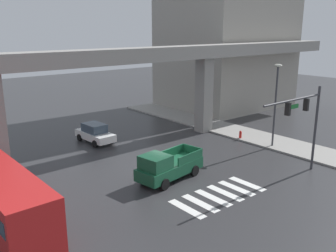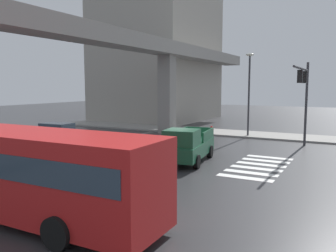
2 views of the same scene
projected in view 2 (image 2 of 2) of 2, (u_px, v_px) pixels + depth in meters
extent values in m
plane|color=#2D2D30|center=(173.00, 157.00, 21.96)|extent=(120.00, 120.00, 0.00)
cube|color=silver|center=(245.00, 178.00, 16.99)|extent=(0.55, 2.80, 0.01)
cube|color=silver|center=(251.00, 173.00, 17.95)|extent=(0.55, 2.80, 0.01)
cube|color=silver|center=(256.00, 168.00, 18.91)|extent=(0.55, 2.80, 0.01)
cube|color=silver|center=(261.00, 164.00, 19.87)|extent=(0.55, 2.80, 0.01)
cube|color=silver|center=(265.00, 161.00, 20.83)|extent=(0.55, 2.80, 0.01)
cube|color=silver|center=(270.00, 158.00, 21.79)|extent=(0.55, 2.80, 0.01)
cube|color=gray|center=(98.00, 35.00, 23.77)|extent=(58.50, 2.15, 1.20)
cube|color=gray|center=(167.00, 94.00, 32.81)|extent=(1.30, 1.30, 7.35)
cube|color=gray|center=(158.00, 5.00, 45.48)|extent=(15.26, 12.27, 29.92)
cube|color=gray|center=(212.00, 132.00, 33.36)|extent=(4.00, 36.00, 0.15)
cube|color=#14472D|center=(189.00, 149.00, 20.61)|extent=(5.33, 2.64, 0.80)
cube|color=#14472D|center=(182.00, 138.00, 19.16)|extent=(1.94, 1.98, 0.90)
cube|color=#3F5160|center=(179.00, 139.00, 18.72)|extent=(0.35, 1.67, 0.77)
cube|color=#14472D|center=(208.00, 135.00, 21.31)|extent=(2.64, 0.50, 0.60)
cube|color=#14472D|center=(181.00, 134.00, 21.89)|extent=(2.64, 0.50, 0.60)
cube|color=#14472D|center=(200.00, 132.00, 22.86)|extent=(0.36, 1.74, 0.60)
cylinder|color=black|center=(197.00, 162.00, 18.87)|extent=(0.79, 0.39, 0.76)
cylinder|color=black|center=(166.00, 159.00, 19.48)|extent=(0.79, 0.39, 0.76)
cylinder|color=black|center=(210.00, 151.00, 21.83)|extent=(0.79, 0.39, 0.76)
cylinder|color=black|center=(182.00, 150.00, 22.44)|extent=(0.79, 0.39, 0.76)
cube|color=red|center=(18.00, 170.00, 11.82)|extent=(2.67, 10.84, 2.70)
cube|color=#2D3D4C|center=(18.00, 156.00, 11.76)|extent=(2.70, 10.30, 0.76)
cylinder|color=black|center=(57.00, 233.00, 9.51)|extent=(0.37, 0.97, 0.96)
cylinder|color=black|center=(112.00, 206.00, 11.66)|extent=(0.37, 0.97, 0.96)
cube|color=silver|center=(58.00, 137.00, 25.97)|extent=(1.97, 4.38, 0.64)
cube|color=#384756|center=(57.00, 128.00, 25.93)|extent=(1.60, 2.31, 0.76)
cylinder|color=black|center=(80.00, 141.00, 26.21)|extent=(0.27, 0.65, 0.64)
cylinder|color=black|center=(64.00, 145.00, 24.66)|extent=(0.27, 0.65, 0.64)
cylinder|color=black|center=(53.00, 139.00, 27.35)|extent=(0.27, 0.65, 0.64)
cylinder|color=black|center=(36.00, 142.00, 25.81)|extent=(0.27, 0.65, 0.64)
cylinder|color=#38383D|center=(306.00, 104.00, 25.91)|extent=(0.18, 0.18, 6.20)
cylinder|color=#38383D|center=(302.00, 69.00, 22.83)|extent=(6.40, 0.14, 0.14)
cube|color=black|center=(304.00, 77.00, 24.29)|extent=(0.24, 0.32, 0.84)
sphere|color=red|center=(305.00, 73.00, 24.26)|extent=(0.17, 0.17, 0.17)
cube|color=black|center=(300.00, 76.00, 22.37)|extent=(0.24, 0.32, 0.84)
sphere|color=red|center=(300.00, 72.00, 22.34)|extent=(0.17, 0.17, 0.17)
cube|color=#19722D|center=(301.00, 76.00, 22.94)|extent=(1.10, 0.04, 0.28)
cylinder|color=#38383D|center=(249.00, 97.00, 30.12)|extent=(0.16, 0.16, 7.00)
ellipsoid|color=beige|center=(250.00, 55.00, 29.70)|extent=(0.44, 0.70, 0.24)
cylinder|color=#38383D|center=(161.00, 96.00, 34.26)|extent=(0.16, 0.16, 7.00)
ellipsoid|color=beige|center=(161.00, 58.00, 33.85)|extent=(0.44, 0.70, 0.24)
cylinder|color=red|center=(212.00, 131.00, 31.67)|extent=(0.24, 0.24, 0.70)
sphere|color=red|center=(212.00, 127.00, 31.62)|extent=(0.22, 0.22, 0.22)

